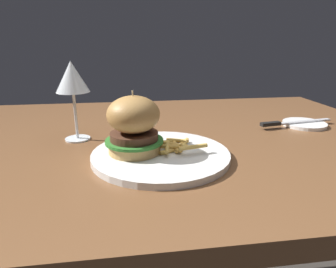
% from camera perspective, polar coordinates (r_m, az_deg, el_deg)
% --- Properties ---
extents(dining_table, '(1.35, 0.92, 0.74)m').
position_cam_1_polar(dining_table, '(0.83, -1.34, -5.65)').
color(dining_table, brown).
rests_on(dining_table, ground).
extents(main_plate, '(0.30, 0.30, 0.01)m').
position_cam_1_polar(main_plate, '(0.65, -1.38, -4.01)').
color(main_plate, white).
rests_on(main_plate, dining_table).
extents(burger_sandwich, '(0.12, 0.12, 0.13)m').
position_cam_1_polar(burger_sandwich, '(0.63, -6.54, 1.78)').
color(burger_sandwich, tan).
rests_on(burger_sandwich, main_plate).
extents(fries_pile, '(0.12, 0.09, 0.02)m').
position_cam_1_polar(fries_pile, '(0.65, 1.63, -2.20)').
color(fries_pile, '#E0B251').
rests_on(fries_pile, main_plate).
extents(wine_glass, '(0.08, 0.08, 0.20)m').
position_cam_1_polar(wine_glass, '(0.77, -17.82, 9.92)').
color(wine_glass, silver).
rests_on(wine_glass, dining_table).
extents(bread_plate, '(0.12, 0.12, 0.01)m').
position_cam_1_polar(bread_plate, '(0.97, 24.55, 1.75)').
color(bread_plate, white).
rests_on(bread_plate, dining_table).
extents(table_knife, '(0.23, 0.05, 0.01)m').
position_cam_1_polar(table_knife, '(0.94, 22.23, 2.03)').
color(table_knife, silver).
rests_on(table_knife, bread_plate).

